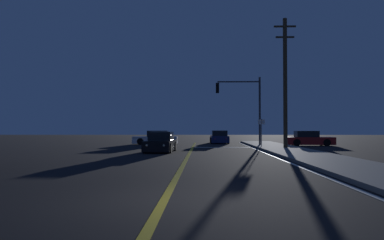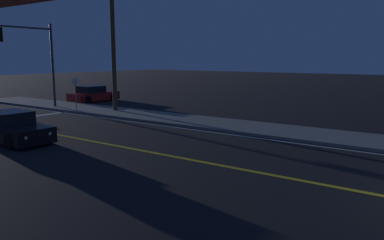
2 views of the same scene
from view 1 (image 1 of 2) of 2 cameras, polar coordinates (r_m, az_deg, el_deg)
ground_plane at (r=8.19m, az=-4.38°, el=-12.40°), size 160.00×160.00×0.00m
sidewalk_right at (r=20.81m, az=17.97°, el=-5.36°), size 3.20×42.99×0.15m
lane_line_center at (r=20.01m, az=-0.73°, el=-5.78°), size 0.20×40.60×0.01m
lane_line_edge_right at (r=20.38m, az=12.95°, el=-5.67°), size 0.16×40.60×0.01m
stop_bar at (r=30.46m, az=4.87°, el=-4.23°), size 5.05×0.50×0.01m
car_following_oncoming_white at (r=36.13m, az=-5.57°, el=-2.85°), size 4.32×1.89×1.34m
car_lead_oncoming_red at (r=35.11m, az=17.53°, el=-2.84°), size 4.30×2.02×1.34m
car_side_waiting_black at (r=24.87m, az=-4.86°, el=-3.57°), size 1.95×4.22×1.34m
car_mid_block_navy at (r=39.02m, az=4.23°, el=-2.73°), size 1.94×4.43×1.34m
traffic_signal_near_right at (r=32.97m, az=8.05°, el=3.04°), size 3.95×0.28×6.09m
utility_pole_right at (r=28.41m, az=14.17°, el=5.81°), size 1.63×0.30×9.76m
street_sign_corner at (r=30.24m, az=10.66°, el=-1.26°), size 0.56×0.11×2.34m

